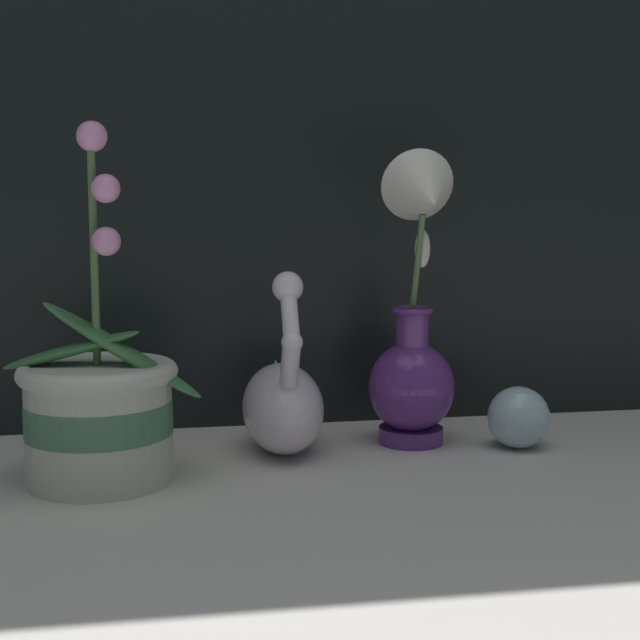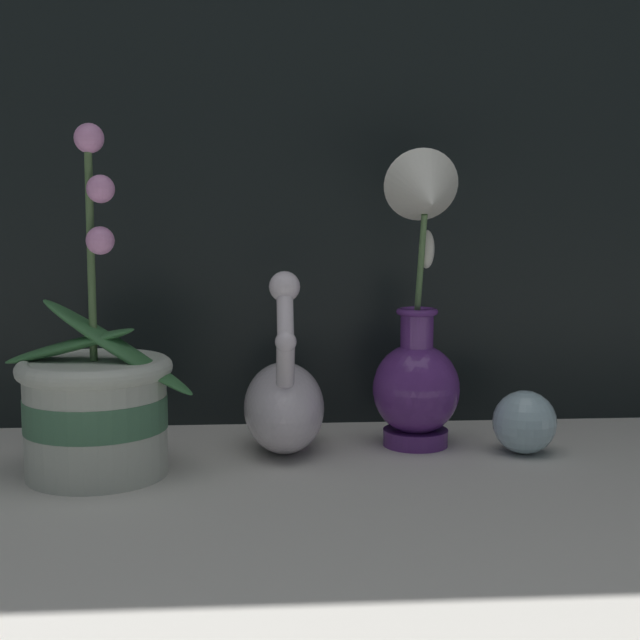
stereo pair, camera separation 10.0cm
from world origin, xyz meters
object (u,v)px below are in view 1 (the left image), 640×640
at_px(orchid_potted_plant, 99,408).
at_px(glass_sphere, 519,417).
at_px(blue_vase, 415,335).
at_px(swan_figurine, 283,402).

relative_size(orchid_potted_plant, glass_sphere, 5.01).
xyz_separation_m(orchid_potted_plant, blue_vase, (0.35, 0.08, 0.06)).
bearing_deg(swan_figurine, blue_vase, -0.70).
distance_m(swan_figurine, glass_sphere, 0.28).
bearing_deg(swan_figurine, glass_sphere, -6.52).
height_order(swan_figurine, blue_vase, blue_vase).
relative_size(swan_figurine, glass_sphere, 2.91).
height_order(swan_figurine, glass_sphere, swan_figurine).
xyz_separation_m(orchid_potted_plant, glass_sphere, (0.47, 0.05, -0.04)).
bearing_deg(swan_figurine, orchid_potted_plant, -157.69).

